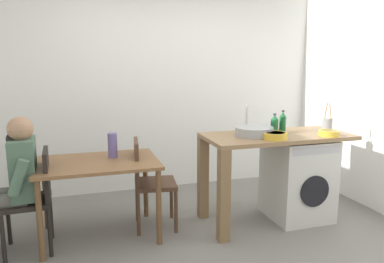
# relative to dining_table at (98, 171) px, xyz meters

# --- Properties ---
(ground_plane) EXTENTS (5.46, 5.46, 0.00)m
(ground_plane) POSITION_rel_dining_table_xyz_m (0.88, -0.47, -0.64)
(ground_plane) COLOR slate
(wall_back) EXTENTS (4.60, 0.10, 2.70)m
(wall_back) POSITION_rel_dining_table_xyz_m (0.88, 1.28, 0.71)
(wall_back) COLOR white
(wall_back) RESTS_ON ground_plane
(dining_table) EXTENTS (1.10, 0.76, 0.74)m
(dining_table) POSITION_rel_dining_table_xyz_m (0.00, 0.00, 0.00)
(dining_table) COLOR brown
(dining_table) RESTS_ON ground_plane
(chair_person_seat) EXTENTS (0.41, 0.41, 0.90)m
(chair_person_seat) POSITION_rel_dining_table_xyz_m (-0.55, -0.10, -0.14)
(chair_person_seat) COLOR black
(chair_person_seat) RESTS_ON ground_plane
(chair_opposite) EXTENTS (0.45, 0.45, 0.90)m
(chair_opposite) POSITION_rel_dining_table_xyz_m (0.48, 0.06, -0.14)
(chair_opposite) COLOR #4C3323
(chair_opposite) RESTS_ON ground_plane
(seated_person) EXTENTS (0.50, 0.52, 1.20)m
(seated_person) POSITION_rel_dining_table_xyz_m (-0.71, -0.10, 0.03)
(seated_person) COLOR #595651
(seated_person) RESTS_ON ground_plane
(kitchen_counter) EXTENTS (1.50, 0.68, 0.92)m
(kitchen_counter) POSITION_rel_dining_table_xyz_m (1.57, -0.16, 0.12)
(kitchen_counter) COLOR olive
(kitchen_counter) RESTS_ON ground_plane
(washing_machine) EXTENTS (0.60, 0.61, 0.86)m
(washing_machine) POSITION_rel_dining_table_xyz_m (2.04, -0.16, -0.21)
(washing_machine) COLOR silver
(washing_machine) RESTS_ON ground_plane
(sink_basin) EXTENTS (0.38, 0.38, 0.09)m
(sink_basin) POSITION_rel_dining_table_xyz_m (1.52, -0.16, 0.32)
(sink_basin) COLOR #9EA0A5
(sink_basin) RESTS_ON kitchen_counter
(tap) EXTENTS (0.02, 0.02, 0.28)m
(tap) POSITION_rel_dining_table_xyz_m (1.52, 0.02, 0.42)
(tap) COLOR #B2B2B7
(tap) RESTS_ON kitchen_counter
(bottle_tall_green) EXTENTS (0.08, 0.08, 0.21)m
(bottle_tall_green) POSITION_rel_dining_table_xyz_m (1.78, -0.10, 0.37)
(bottle_tall_green) COLOR #19592D
(bottle_tall_green) RESTS_ON kitchen_counter
(bottle_squat_brown) EXTENTS (0.07, 0.07, 0.23)m
(bottle_squat_brown) POSITION_rel_dining_table_xyz_m (1.89, -0.07, 0.38)
(bottle_squat_brown) COLOR #19592D
(bottle_squat_brown) RESTS_ON kitchen_counter
(mixing_bowl) EXTENTS (0.23, 0.23, 0.06)m
(mixing_bowl) POSITION_rel_dining_table_xyz_m (1.63, -0.36, 0.31)
(mixing_bowl) COLOR gold
(mixing_bowl) RESTS_ON kitchen_counter
(utensil_crock) EXTENTS (0.11, 0.11, 0.30)m
(utensil_crock) POSITION_rel_dining_table_xyz_m (2.41, -0.11, 0.35)
(utensil_crock) COLOR gray
(utensil_crock) RESTS_ON kitchen_counter
(colander) EXTENTS (0.20, 0.20, 0.06)m
(colander) POSITION_rel_dining_table_xyz_m (2.23, -0.38, 0.31)
(colander) COLOR gold
(colander) RESTS_ON kitchen_counter
(vase) EXTENTS (0.09, 0.09, 0.24)m
(vase) POSITION_rel_dining_table_xyz_m (0.15, 0.10, 0.22)
(vase) COLOR slate
(vase) RESTS_ON dining_table
(scissors) EXTENTS (0.15, 0.06, 0.01)m
(scissors) POSITION_rel_dining_table_xyz_m (1.73, -0.26, 0.28)
(scissors) COLOR #B2B2B7
(scissors) RESTS_ON kitchen_counter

